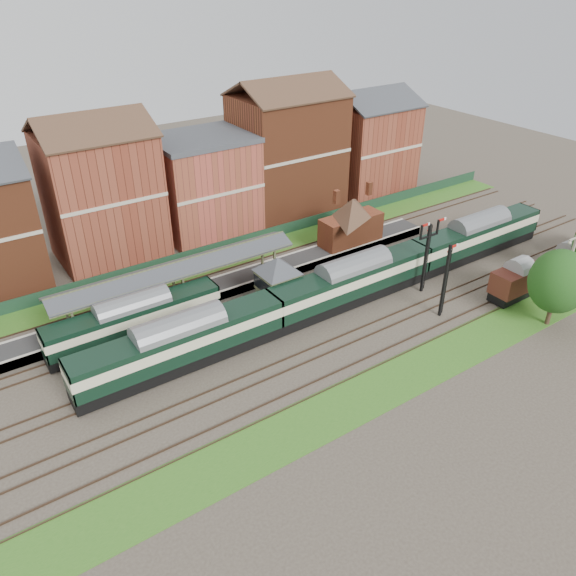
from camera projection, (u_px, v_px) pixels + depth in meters
ground at (320, 314)px, 57.42m from camera, size 160.00×160.00×0.00m
grass_back at (241, 255)px, 68.80m from camera, size 90.00×4.50×0.06m
grass_front at (403, 376)px, 48.85m from camera, size 90.00×5.00×0.06m
fence at (233, 244)px, 69.85m from camera, size 90.00×0.12×1.50m
platform at (230, 284)px, 61.69m from camera, size 55.00×3.40×1.00m
signal_box at (278, 282)px, 56.66m from camera, size 5.40×5.40×6.00m
brick_hut at (339, 278)px, 61.54m from camera, size 3.20×2.64×2.94m
station_building at (351, 220)px, 68.15m from camera, size 8.10×8.10×5.90m
canopy at (176, 266)px, 56.71m from camera, size 26.00×3.89×4.08m
semaphore_bracket at (427, 253)px, 59.09m from camera, size 3.60×0.25×8.18m
semaphore_siding at (445, 280)px, 55.16m from camera, size 1.23×0.25×8.00m
yard_lamp at (570, 262)px, 58.79m from camera, size 2.60×0.22×7.00m
town_backdrop at (203, 180)px, 71.57m from camera, size 69.00×10.00×16.00m
dmu_train at (353, 281)px, 58.12m from camera, size 58.34×3.06×4.48m
platform_railcar at (135, 318)px, 52.69m from camera, size 16.79×2.65×3.87m
goods_van_a at (517, 281)px, 59.21m from camera, size 5.99×2.60×3.63m
goods_van_b at (566, 260)px, 63.71m from camera, size 5.29×2.29×3.21m
tree_far at (559, 281)px, 53.41m from camera, size 5.54×5.54×8.09m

